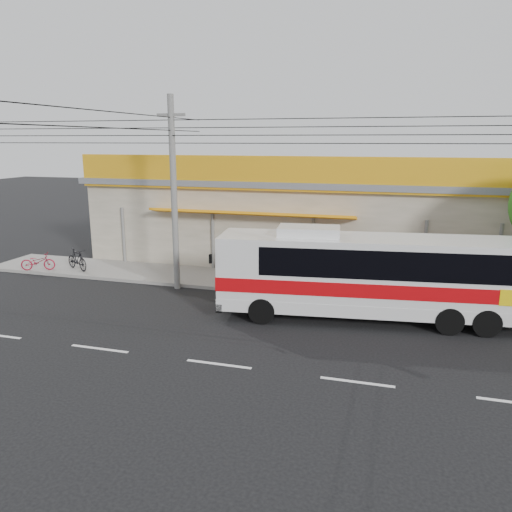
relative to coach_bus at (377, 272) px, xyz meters
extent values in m
plane|color=black|center=(-4.17, -2.59, -1.81)|extent=(120.00, 120.00, 0.00)
cube|color=gray|center=(-4.17, 3.41, -1.74)|extent=(30.00, 3.20, 0.15)
cube|color=gray|center=(-4.17, 9.01, 0.29)|extent=(22.00, 8.00, 4.20)
cube|color=#575A5F|center=(-4.17, 9.01, 2.54)|extent=(22.60, 8.60, 0.30)
cube|color=orange|center=(-4.17, 4.89, 3.09)|extent=(22.00, 0.24, 1.60)
cube|color=red|center=(-6.17, 4.86, 3.09)|extent=(9.00, 0.10, 1.20)
cube|color=#15771B|center=(2.33, 4.86, 3.09)|extent=(2.40, 0.10, 1.10)
cube|color=red|center=(-13.17, 4.86, 3.09)|extent=(3.00, 0.10, 1.10)
cube|color=orange|center=(-6.17, 4.71, 1.19)|extent=(10.00, 1.20, 0.37)
cube|color=silver|center=(-0.17, -0.02, -0.08)|extent=(11.15, 3.58, 2.65)
cube|color=#BB080D|center=(-0.17, -0.02, -0.40)|extent=(11.20, 3.62, 0.50)
cube|color=yellow|center=(4.54, 0.55, -0.40)|extent=(1.73, 2.50, 0.55)
cube|color=black|center=(0.46, 0.06, 0.52)|extent=(9.35, 3.40, 1.00)
cube|color=black|center=(-5.54, -0.67, 0.33)|extent=(0.39, 2.01, 1.37)
cube|color=silver|center=(-2.44, -0.29, 1.41)|extent=(2.33, 1.53, 0.33)
cylinder|color=black|center=(-3.86, -1.50, -1.34)|extent=(0.98, 0.40, 0.95)
cylinder|color=black|center=(-4.10, 0.54, -1.34)|extent=(0.98, 0.40, 0.95)
cylinder|color=black|center=(3.67, -0.60, -1.34)|extent=(0.98, 0.40, 0.95)
cylinder|color=black|center=(3.42, 1.45, -1.34)|extent=(0.98, 0.40, 0.95)
imported|color=maroon|center=(-16.30, 2.11, -1.24)|extent=(1.72, 1.14, 0.85)
imported|color=black|center=(-14.48, 2.70, -1.13)|extent=(1.80, 1.24, 1.06)
cylinder|color=slate|center=(-8.62, 1.65, 2.31)|extent=(0.27, 0.27, 8.25)
cube|color=slate|center=(-8.62, 1.65, 5.61)|extent=(1.24, 0.12, 0.12)
camera|label=1|loc=(0.63, -17.77, 4.62)|focal=35.00mm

